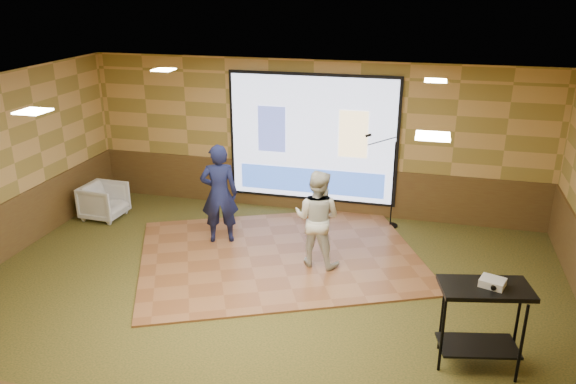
% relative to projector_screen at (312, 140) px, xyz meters
% --- Properties ---
extents(ground, '(9.00, 9.00, 0.00)m').
position_rel_projector_screen_xyz_m(ground, '(0.00, -3.44, -1.47)').
color(ground, '#273116').
rests_on(ground, ground).
extents(room_shell, '(9.04, 7.04, 3.02)m').
position_rel_projector_screen_xyz_m(room_shell, '(0.00, -3.44, 0.62)').
color(room_shell, tan).
rests_on(room_shell, ground).
extents(wainscot_back, '(9.00, 0.04, 0.95)m').
position_rel_projector_screen_xyz_m(wainscot_back, '(0.00, 0.04, -1.00)').
color(wainscot_back, '#51341B').
rests_on(wainscot_back, ground).
extents(projector_screen, '(3.32, 0.06, 2.52)m').
position_rel_projector_screen_xyz_m(projector_screen, '(0.00, 0.00, 0.00)').
color(projector_screen, black).
rests_on(projector_screen, room_shell).
extents(downlight_nw, '(0.32, 0.32, 0.02)m').
position_rel_projector_screen_xyz_m(downlight_nw, '(-2.20, -1.64, 1.50)').
color(downlight_nw, '#FBEDBC').
rests_on(downlight_nw, room_shell).
extents(downlight_ne, '(0.32, 0.32, 0.02)m').
position_rel_projector_screen_xyz_m(downlight_ne, '(2.20, -1.64, 1.50)').
color(downlight_ne, '#FBEDBC').
rests_on(downlight_ne, room_shell).
extents(downlight_sw, '(0.32, 0.32, 0.02)m').
position_rel_projector_screen_xyz_m(downlight_sw, '(-2.20, -4.94, 1.50)').
color(downlight_sw, '#FBEDBC').
rests_on(downlight_sw, room_shell).
extents(downlight_se, '(0.32, 0.32, 0.02)m').
position_rel_projector_screen_xyz_m(downlight_se, '(2.20, -4.94, 1.50)').
color(downlight_se, '#FBEDBC').
rests_on(downlight_se, room_shell).
extents(dance_floor, '(5.60, 5.06, 0.03)m').
position_rel_projector_screen_xyz_m(dance_floor, '(-0.10, -2.09, -1.46)').
color(dance_floor, brown).
rests_on(dance_floor, ground).
extents(player_left, '(0.75, 0.61, 1.76)m').
position_rel_projector_screen_xyz_m(player_left, '(-1.24, -1.81, -0.56)').
color(player_left, '#151A42').
rests_on(player_left, dance_floor).
extents(player_right, '(0.86, 0.72, 1.59)m').
position_rel_projector_screen_xyz_m(player_right, '(0.57, -2.25, -0.65)').
color(player_right, silver).
rests_on(player_right, dance_floor).
extents(av_table, '(1.03, 0.54, 1.08)m').
position_rel_projector_screen_xyz_m(av_table, '(2.95, -4.28, -0.70)').
color(av_table, black).
rests_on(av_table, ground).
extents(projector, '(0.33, 0.30, 0.09)m').
position_rel_projector_screen_xyz_m(projector, '(3.02, -4.25, -0.35)').
color(projector, silver).
rests_on(projector, av_table).
extents(mic_stand, '(0.70, 0.29, 1.78)m').
position_rel_projector_screen_xyz_m(mic_stand, '(1.56, -0.37, -0.98)').
color(mic_stand, black).
rests_on(mic_stand, ground).
extents(banquet_chair, '(0.79, 0.77, 0.69)m').
position_rel_projector_screen_xyz_m(banquet_chair, '(-3.83, -1.34, -1.13)').
color(banquet_chair, gray).
rests_on(banquet_chair, ground).
extents(duffel_bag, '(0.47, 0.34, 0.28)m').
position_rel_projector_screen_xyz_m(duffel_bag, '(0.13, -0.19, -1.34)').
color(duffel_bag, black).
rests_on(duffel_bag, ground).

